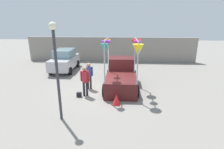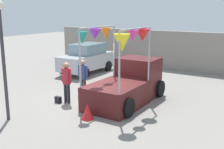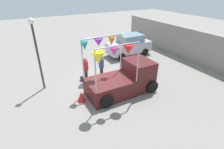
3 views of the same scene
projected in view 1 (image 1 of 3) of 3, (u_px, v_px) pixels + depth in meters
name	position (u px, v px, depth m)	size (l,w,h in m)	color
ground_plane	(102.00, 91.00, 11.11)	(60.00, 60.00, 0.00)	gray
vendor_truck	(121.00, 74.00, 11.66)	(2.52, 4.16, 3.30)	#4C1919
parked_car	(65.00, 60.00, 15.47)	(1.88, 4.00, 1.88)	#B7B7BC
person_customer	(85.00, 78.00, 10.16)	(0.53, 0.34, 1.79)	black
person_vendor	(89.00, 73.00, 11.22)	(0.53, 0.34, 1.75)	#2D2823
handbag	(79.00, 95.00, 10.28)	(0.28, 0.16, 0.28)	black
street_lamp	(56.00, 60.00, 7.20)	(0.32, 0.32, 4.28)	#333338
brick_boundary_wall	(111.00, 49.00, 18.83)	(18.00, 0.36, 2.60)	gray
folded_kite_bundle_crimson	(117.00, 99.00, 9.29)	(0.44, 0.44, 0.60)	red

